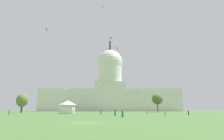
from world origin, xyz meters
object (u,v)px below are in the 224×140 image
at_px(person_tan_back_center, 146,112).
at_px(person_teal_mid_right, 73,112).
at_px(kite_green_high, 46,29).
at_px(kite_pink_low, 137,94).
at_px(capitol_building, 109,90).
at_px(kite_magenta_high, 108,48).
at_px(kite_violet_high, 87,49).
at_px(person_tan_aisle_center, 165,113).
at_px(kite_cyan_mid, 102,84).
at_px(tree_west_near, 22,100).
at_px(kite_orange_mid, 110,38).
at_px(kite_gold_mid, 146,77).
at_px(kite_white_low, 170,82).
at_px(person_teal_deep_crowd, 115,113).
at_px(person_purple_front_right, 100,112).
at_px(person_navy_edge_east, 188,113).
at_px(kite_yellow_low, 66,90).
at_px(kite_red_mid, 117,48).
at_px(kite_black_high, 103,7).
at_px(person_teal_back_right, 122,114).
at_px(event_tent, 67,107).
at_px(person_grey_mid_left, 9,113).
at_px(tree_east_mid, 157,99).

xyz_separation_m(person_tan_back_center, person_teal_mid_right, (-29.22, -3.04, 0.06)).
relative_size(kite_green_high, kite_pink_low, 0.54).
height_order(capitol_building, kite_green_high, capitol_building).
relative_size(kite_magenta_high, kite_violet_high, 1.35).
bearing_deg(person_tan_aisle_center, kite_cyan_mid, 159.02).
bearing_deg(tree_west_near, kite_orange_mid, -29.70).
relative_size(capitol_building, kite_gold_mid, 86.49).
relative_size(capitol_building, kite_orange_mid, 35.52).
xyz_separation_m(kite_white_low, kite_gold_mid, (9.15, 101.39, 18.40)).
relative_size(person_teal_deep_crowd, kite_cyan_mid, 0.68).
distance_m(person_purple_front_right, kite_white_low, 28.10).
bearing_deg(person_navy_edge_east, person_purple_front_right, 110.82).
xyz_separation_m(tree_west_near, kite_yellow_low, (19.08, 23.09, 8.34)).
bearing_deg(kite_pink_low, kite_magenta_high, -105.37).
height_order(kite_red_mid, kite_black_high, kite_black_high).
relative_size(kite_violet_high, kite_red_mid, 2.01).
bearing_deg(person_tan_aisle_center, person_teal_deep_crowd, -106.29).
distance_m(person_teal_mid_right, kite_cyan_mid, 78.03).
bearing_deg(person_tan_aisle_center, person_purple_front_right, -160.84).
bearing_deg(kite_yellow_low, kite_cyan_mid, -166.51).
bearing_deg(kite_black_high, person_teal_back_right, 129.95).
bearing_deg(kite_black_high, kite_pink_low, -84.36).
distance_m(person_teal_back_right, person_navy_edge_east, 26.72).
distance_m(kite_cyan_mid, kite_red_mid, 82.65).
bearing_deg(tree_west_near, person_purple_front_right, -38.69).
relative_size(event_tent, kite_black_high, 4.05).
height_order(event_tent, kite_magenta_high, kite_magenta_high).
distance_m(person_tan_aisle_center, kite_black_high, 68.15).
height_order(person_teal_back_right, person_purple_front_right, person_teal_back_right).
relative_size(capitol_building, kite_black_high, 79.05).
distance_m(kite_pink_low, kite_gold_mid, 36.32).
relative_size(kite_green_high, kite_gold_mid, 1.39).
bearing_deg(person_tan_back_center, person_tan_aisle_center, -28.44).
bearing_deg(person_grey_mid_left, kite_pink_low, -23.36).
xyz_separation_m(person_purple_front_right, kite_yellow_low, (-27.08, 60.04, 14.30)).
relative_size(person_grey_mid_left, kite_violet_high, 0.87).
bearing_deg(person_teal_back_right, kite_pink_low, -89.07).
xyz_separation_m(person_grey_mid_left, kite_green_high, (-4.39, 40.95, 44.05)).
bearing_deg(kite_gold_mid, person_teal_mid_right, 84.94).
height_order(tree_west_near, tree_east_mid, tree_east_mid).
bearing_deg(kite_orange_mid, capitol_building, 79.90).
height_order(person_teal_back_right, person_teal_mid_right, person_teal_back_right).
bearing_deg(kite_orange_mid, kite_green_high, 141.43).
relative_size(person_grey_mid_left, kite_pink_low, 0.44).
height_order(person_teal_mid_right, kite_gold_mid, kite_gold_mid).
bearing_deg(kite_black_high, kite_gold_mid, -82.76).
bearing_deg(person_tan_back_center, tree_west_near, -149.31).
height_order(person_navy_edge_east, kite_white_low, kite_white_low).
relative_size(tree_east_mid, kite_pink_low, 2.68).
height_order(tree_west_near, kite_red_mid, kite_red_mid).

